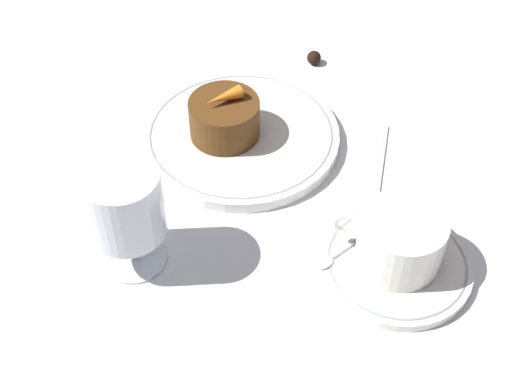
% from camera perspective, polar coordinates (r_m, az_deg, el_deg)
% --- Properties ---
extents(ground_plane, '(3.00, 3.00, 0.00)m').
position_cam_1_polar(ground_plane, '(0.81, 0.96, 2.63)').
color(ground_plane, white).
extents(dinner_plate, '(0.23, 0.23, 0.01)m').
position_cam_1_polar(dinner_plate, '(0.83, -1.20, 4.51)').
color(dinner_plate, white).
rests_on(dinner_plate, ground_plane).
extents(saucer, '(0.15, 0.15, 0.01)m').
position_cam_1_polar(saucer, '(0.72, 11.15, -5.66)').
color(saucer, white).
rests_on(saucer, ground_plane).
extents(coffee_cup, '(0.11, 0.08, 0.06)m').
position_cam_1_polar(coffee_cup, '(0.70, 11.46, -3.74)').
color(coffee_cup, white).
rests_on(coffee_cup, saucer).
extents(spoon, '(0.07, 0.11, 0.00)m').
position_cam_1_polar(spoon, '(0.72, 7.54, -4.14)').
color(spoon, silver).
rests_on(spoon, saucer).
extents(wine_glass, '(0.07, 0.07, 0.12)m').
position_cam_1_polar(wine_glass, '(0.67, -10.41, -1.31)').
color(wine_glass, silver).
rests_on(wine_glass, ground_plane).
extents(fork, '(0.04, 0.19, 0.01)m').
position_cam_1_polar(fork, '(0.78, 9.52, -0.40)').
color(fork, silver).
rests_on(fork, ground_plane).
extents(dessert_cake, '(0.08, 0.08, 0.05)m').
position_cam_1_polar(dessert_cake, '(0.81, -2.54, 5.91)').
color(dessert_cake, '#563314').
rests_on(dessert_cake, dinner_plate).
extents(carrot_garnish, '(0.04, 0.04, 0.02)m').
position_cam_1_polar(carrot_garnish, '(0.79, -2.62, 7.59)').
color(carrot_garnish, orange).
rests_on(carrot_garnish, dessert_cake).
extents(chocolate_truffle, '(0.02, 0.02, 0.02)m').
position_cam_1_polar(chocolate_truffle, '(0.95, 4.93, 10.60)').
color(chocolate_truffle, black).
rests_on(chocolate_truffle, ground_plane).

